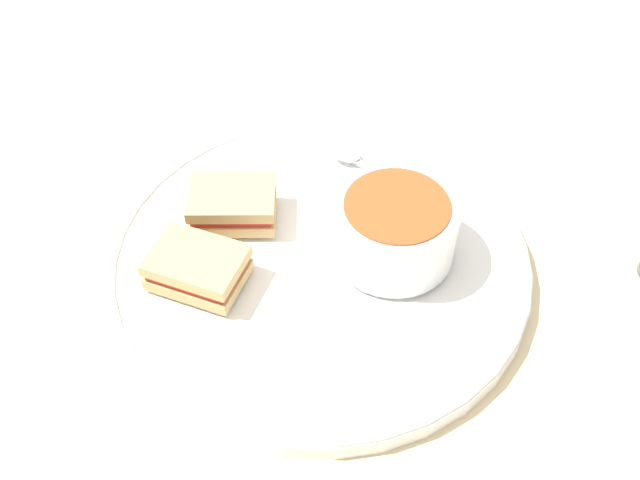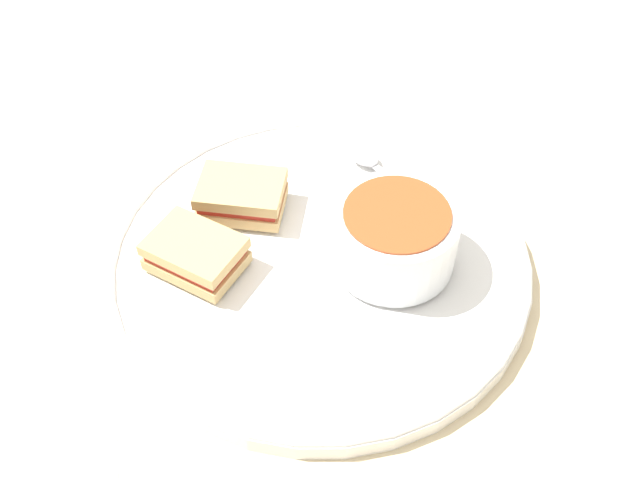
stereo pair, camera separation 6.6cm
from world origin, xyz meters
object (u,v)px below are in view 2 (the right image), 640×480
spoon (371,161)px  sandwich_half_far (195,253)px  soup_bowl (395,237)px  sandwich_half_near (241,196)px

spoon → sandwich_half_far: bearing=89.2°
spoon → soup_bowl: bearing=145.7°
sandwich_half_far → spoon: bearing=56.5°
spoon → sandwich_half_far: 0.21m
sandwich_half_near → sandwich_half_far: 0.08m
spoon → sandwich_half_near: (-0.10, -0.09, 0.01)m
spoon → sandwich_half_far: sandwich_half_far is taller
sandwich_half_near → soup_bowl: bearing=-8.6°
soup_bowl → sandwich_half_near: (-0.15, 0.02, -0.01)m
soup_bowl → sandwich_half_far: 0.17m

